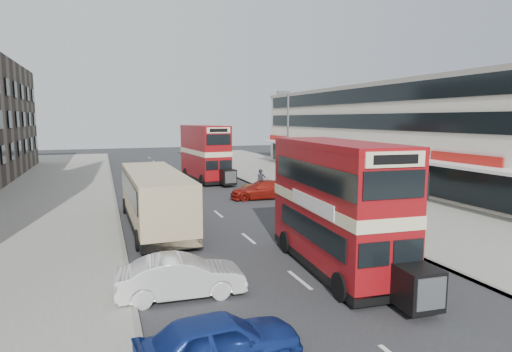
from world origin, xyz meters
name	(u,v)px	position (x,y,z in m)	size (l,w,h in m)	color
ground	(325,301)	(0.00, 0.00, 0.00)	(160.00, 160.00, 0.00)	#28282B
road_surface	(198,198)	(0.00, 20.00, 0.01)	(12.00, 90.00, 0.01)	#28282B
pavement_right	(335,188)	(12.00, 20.00, 0.07)	(12.00, 90.00, 0.15)	gray
pavement_left	(24,208)	(-12.00, 20.00, 0.07)	(12.00, 90.00, 0.15)	gray
kerb_left	(115,202)	(-6.10, 20.00, 0.07)	(0.20, 90.00, 0.16)	gray
kerb_right	(272,192)	(6.10, 20.00, 0.07)	(0.20, 90.00, 0.16)	gray
commercial_row	(398,133)	(19.95, 22.00, 4.70)	(9.90, 46.20, 9.30)	beige
street_lamp	(287,136)	(6.52, 18.00, 4.78)	(1.00, 0.20, 8.12)	slate
bus_main	(336,205)	(1.89, 2.63, 2.64)	(3.06, 9.26, 5.02)	black
bus_second	(205,153)	(2.59, 28.76, 2.75)	(3.34, 9.56, 5.23)	black
coach	(155,197)	(-4.17, 12.03, 1.73)	(3.05, 11.10, 2.93)	black
car_left_near	(220,342)	(-4.35, -2.58, 0.70)	(1.66, 4.12, 1.41)	navy
car_left_front	(181,277)	(-4.48, 2.00, 0.72)	(1.51, 4.34, 1.43)	white
car_right_a	(261,190)	(4.42, 18.00, 0.68)	(1.91, 4.71, 1.37)	maroon
car_right_b	(263,187)	(5.36, 20.00, 0.55)	(1.83, 3.97, 1.10)	#C16313
pedestrian_near	(320,191)	(7.63, 14.63, 0.98)	(0.61, 0.41, 1.66)	gray
cyclist	(261,187)	(4.65, 18.64, 0.80)	(0.69, 1.53, 2.20)	gray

